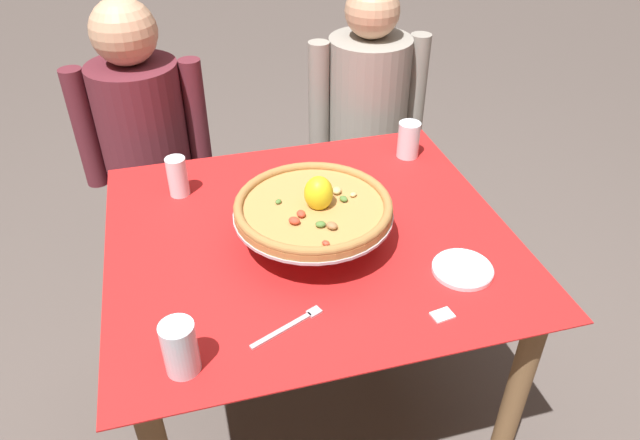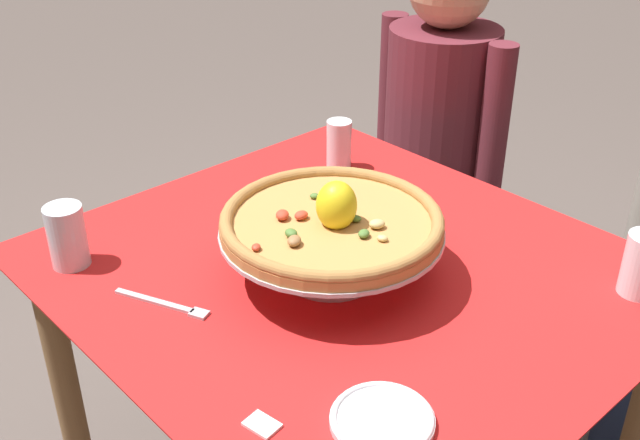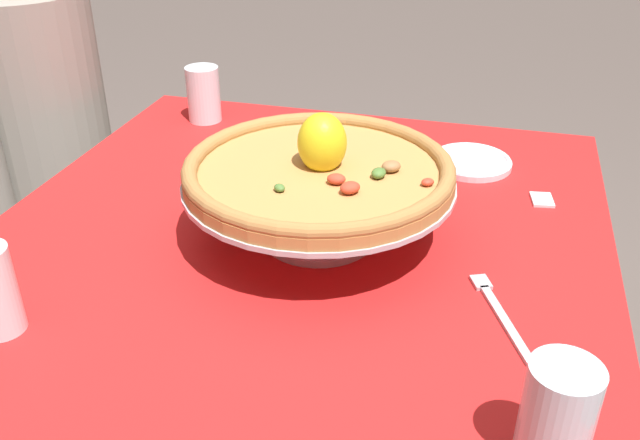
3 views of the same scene
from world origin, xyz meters
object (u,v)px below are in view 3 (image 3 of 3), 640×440
at_px(water_glass_back_right, 204,97).
at_px(water_glass_front_left, 555,423).
at_px(side_plate, 471,161).
at_px(pizza, 319,169).
at_px(sugar_packet, 542,200).
at_px(pizza_stand, 318,196).
at_px(dinner_fork, 498,311).
at_px(diner_right, 51,166).

bearing_deg(water_glass_back_right, water_glass_front_left, -137.78).
distance_m(water_glass_back_right, side_plate, 0.60).
bearing_deg(pizza, sugar_packet, -57.49).
xyz_separation_m(pizza_stand, water_glass_back_right, (0.42, 0.37, -0.02)).
relative_size(pizza, water_glass_back_right, 3.43).
relative_size(dinner_fork, diner_right, 0.15).
xyz_separation_m(pizza, side_plate, (0.33, -0.21, -0.11)).
relative_size(side_plate, diner_right, 0.13).
distance_m(water_glass_back_right, diner_right, 0.49).
xyz_separation_m(sugar_packet, diner_right, (0.21, 1.16, -0.17)).
relative_size(pizza, diner_right, 0.34).
bearing_deg(water_glass_front_left, pizza, 42.89).
height_order(pizza, sugar_packet, pizza).
distance_m(pizza, diner_right, 0.97).
bearing_deg(diner_right, sugar_packet, -100.46).
bearing_deg(dinner_fork, diner_right, 62.99).
distance_m(dinner_fork, sugar_packet, 0.35).
distance_m(pizza_stand, water_glass_front_left, 0.50).
xyz_separation_m(pizza, sugar_packet, (0.22, -0.34, -0.12)).
height_order(pizza, dinner_fork, pizza).
relative_size(water_glass_back_right, water_glass_front_left, 0.95).
xyz_separation_m(pizza, water_glass_back_right, (0.42, 0.37, -0.07)).
xyz_separation_m(water_glass_back_right, side_plate, (-0.09, -0.59, -0.04)).
distance_m(water_glass_front_left, side_plate, 0.72).
xyz_separation_m(dinner_fork, sugar_packet, (0.35, -0.06, -0.00)).
bearing_deg(water_glass_front_left, side_plate, 10.51).
bearing_deg(water_glass_back_right, diner_right, 88.55).
bearing_deg(water_glass_front_left, water_glass_back_right, 42.22).
height_order(pizza, side_plate, pizza).
bearing_deg(pizza_stand, water_glass_front_left, -136.98).
bearing_deg(dinner_fork, side_plate, 8.83).
distance_m(pizza_stand, sugar_packet, 0.42).
bearing_deg(dinner_fork, water_glass_front_left, -166.35).
relative_size(water_glass_front_left, diner_right, 0.11).
xyz_separation_m(water_glass_back_right, water_glass_front_left, (-0.79, -0.72, 0.00)).
xyz_separation_m(water_glass_back_right, sugar_packet, (-0.20, -0.72, -0.05)).
distance_m(pizza_stand, water_glass_back_right, 0.57).
bearing_deg(water_glass_back_right, pizza_stand, -138.50).
bearing_deg(side_plate, dinner_fork, -171.17).
bearing_deg(pizza_stand, side_plate, -32.44).
distance_m(side_plate, dinner_fork, 0.47).
relative_size(water_glass_back_right, dinner_fork, 0.65).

